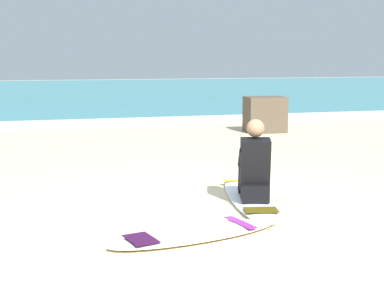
{
  "coord_description": "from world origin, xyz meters",
  "views": [
    {
      "loc": [
        -1.77,
        -5.81,
        1.72
      ],
      "look_at": [
        0.4,
        1.86,
        0.55
      ],
      "focal_mm": 53.78,
      "sensor_mm": 36.0,
      "label": 1
    }
  ],
  "objects_px": {
    "surfboard_main": "(249,196)",
    "surfboard_spare_near": "(196,233)",
    "shoreline_rock": "(265,114)",
    "surfer_seated": "(254,168)"
  },
  "relations": [
    {
      "from": "surfboard_main",
      "to": "surfboard_spare_near",
      "type": "relative_size",
      "value": 1.37
    },
    {
      "from": "surfboard_main",
      "to": "surfboard_spare_near",
      "type": "height_order",
      "value": "same"
    },
    {
      "from": "surfboard_main",
      "to": "shoreline_rock",
      "type": "relative_size",
      "value": 2.9
    },
    {
      "from": "surfboard_spare_near",
      "to": "surfboard_main",
      "type": "bearing_deg",
      "value": 50.93
    },
    {
      "from": "surfboard_spare_near",
      "to": "shoreline_rock",
      "type": "relative_size",
      "value": 2.12
    },
    {
      "from": "surfboard_main",
      "to": "shoreline_rock",
      "type": "height_order",
      "value": "shoreline_rock"
    },
    {
      "from": "surfboard_main",
      "to": "surfer_seated",
      "type": "height_order",
      "value": "surfer_seated"
    },
    {
      "from": "surfer_seated",
      "to": "surfboard_spare_near",
      "type": "xyz_separation_m",
      "value": [
        -1.01,
        -1.02,
        -0.4
      ]
    },
    {
      "from": "surfer_seated",
      "to": "surfboard_main",
      "type": "bearing_deg",
      "value": 79.99
    },
    {
      "from": "surfboard_main",
      "to": "surfboard_spare_near",
      "type": "xyz_separation_m",
      "value": [
        -1.06,
        -1.31,
        0.0
      ]
    }
  ]
}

